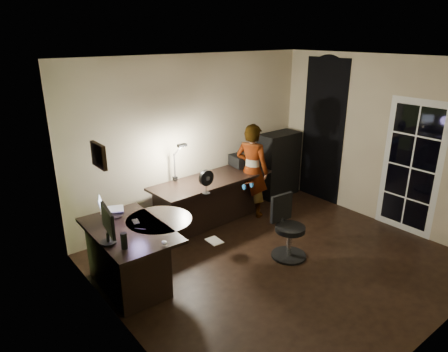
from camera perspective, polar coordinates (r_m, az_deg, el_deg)
floor at (r=5.73m, az=7.92°, el=-12.01°), size 4.50×4.00×0.01m
ceiling at (r=4.89m, az=9.46°, el=16.12°), size 4.50×4.00×0.01m
wall_back at (r=6.61m, az=-4.17°, el=5.33°), size 4.50×0.01×2.70m
wall_front at (r=4.17m, az=29.22°, el=-6.18°), size 4.50×0.01×2.70m
wall_left at (r=3.92m, az=-14.73°, el=-5.78°), size 0.01×4.00×2.70m
wall_right at (r=6.92m, az=21.56°, el=4.64°), size 0.01×4.00×2.70m
green_wall_overlay at (r=3.92m, az=-14.53°, el=-5.72°), size 0.00×4.00×2.70m
arched_doorway at (r=7.53m, az=13.95°, el=6.20°), size 0.01×0.90×2.60m
french_door at (r=6.74m, az=25.14°, el=1.08°), size 0.02×0.92×2.10m
framed_picture at (r=4.15m, az=-17.48°, el=2.81°), size 0.04×0.30×0.25m
desk_left at (r=5.15m, az=-13.11°, el=-11.21°), size 0.86×1.37×0.78m
desk_right at (r=6.57m, az=-1.74°, el=-3.58°), size 2.11×0.83×0.78m
cabinet at (r=7.73m, az=7.77°, el=1.66°), size 0.82×0.42×1.23m
laptop_stand at (r=5.29m, az=-15.64°, el=-5.06°), size 0.24×0.21×0.09m
laptop at (r=5.23m, az=-15.79°, el=-3.64°), size 0.39×0.38×0.21m
monitor at (r=4.61m, az=-16.35°, el=-7.51°), size 0.16×0.46×0.30m
mouse at (r=4.52m, az=-8.50°, el=-9.38°), size 0.08×0.10×0.03m
phone at (r=5.07m, az=-12.50°, el=-6.37°), size 0.11×0.16×0.01m
pen at (r=4.88m, az=-11.88°, el=-7.41°), size 0.10×0.12×0.01m
speaker at (r=4.48m, az=-14.09°, el=-8.96°), size 0.09×0.09×0.19m
notepad at (r=4.52m, az=-1.39°, el=-9.26°), size 0.15×0.20×0.01m
desk_fan at (r=5.74m, az=-2.59°, el=-0.85°), size 0.24×0.14×0.36m
headphones at (r=6.00m, az=3.45°, el=-1.33°), size 0.20×0.11×0.09m
printer at (r=7.04m, az=2.98°, el=2.41°), size 0.52×0.43×0.21m
desk_lamp at (r=6.26m, az=-7.11°, el=2.34°), size 0.19×0.33×0.69m
office_chair at (r=5.64m, az=9.44°, el=-7.40°), size 0.53×0.53×0.88m
person at (r=6.74m, az=4.01°, el=0.77°), size 0.57×0.68×1.61m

